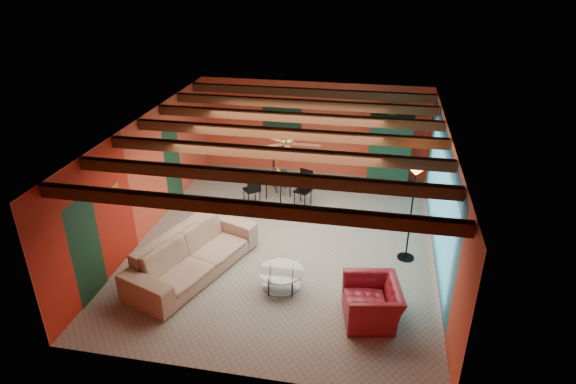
% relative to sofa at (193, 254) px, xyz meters
% --- Properties ---
extents(room, '(6.52, 8.01, 2.71)m').
position_rel_sofa_xyz_m(room, '(1.63, 1.63, 1.93)').
color(room, gray).
rests_on(room, ground).
extents(sofa, '(2.11, 3.19, 0.87)m').
position_rel_sofa_xyz_m(sofa, '(0.00, 0.00, 0.00)').
color(sofa, '#9A7863').
rests_on(sofa, ground).
extents(armchair, '(1.15, 1.26, 0.71)m').
position_rel_sofa_xyz_m(armchair, '(3.62, -0.75, -0.08)').
color(armchair, maroon).
rests_on(armchair, ground).
extents(coffee_table, '(1.01, 1.01, 0.45)m').
position_rel_sofa_xyz_m(coffee_table, '(1.87, -0.24, -0.21)').
color(coffee_table, silver).
rests_on(coffee_table, ground).
extents(dining_table, '(2.39, 2.39, 0.96)m').
position_rel_sofa_xyz_m(dining_table, '(1.00, 3.62, 0.04)').
color(dining_table, white).
rests_on(dining_table, ground).
extents(armoire, '(1.12, 0.58, 1.93)m').
position_rel_sofa_xyz_m(armoire, '(3.83, 5.22, 0.53)').
color(armoire, maroon).
rests_on(armoire, ground).
extents(floor_lamp, '(0.57, 0.57, 2.18)m').
position_rel_sofa_xyz_m(floor_lamp, '(4.28, 1.34, 0.66)').
color(floor_lamp, black).
rests_on(floor_lamp, ground).
extents(ceiling_fan, '(1.50, 1.50, 0.44)m').
position_rel_sofa_xyz_m(ceiling_fan, '(1.63, 1.52, 1.93)').
color(ceiling_fan, '#472614').
rests_on(ceiling_fan, ceiling).
extents(painting, '(1.05, 0.03, 0.65)m').
position_rel_sofa_xyz_m(painting, '(0.73, 5.48, 1.22)').
color(painting, black).
rests_on(painting, wall_back).
extents(potted_plant, '(0.50, 0.46, 0.45)m').
position_rel_sofa_xyz_m(potted_plant, '(3.83, 5.22, 1.72)').
color(potted_plant, '#26661E').
rests_on(potted_plant, armoire).
extents(vase, '(0.22, 0.22, 0.17)m').
position_rel_sofa_xyz_m(vase, '(1.00, 3.62, 0.61)').
color(vase, orange).
rests_on(vase, dining_table).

